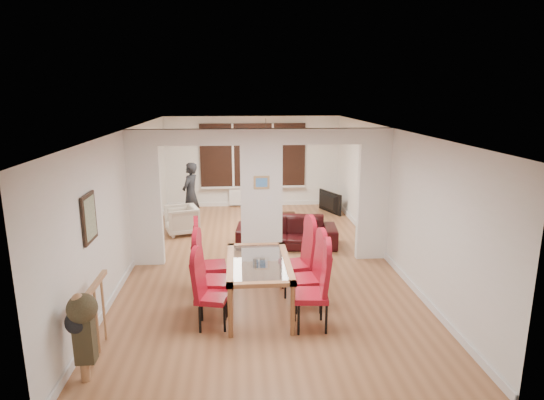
{
  "coord_description": "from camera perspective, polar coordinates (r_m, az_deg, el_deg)",
  "views": [
    {
      "loc": [
        -0.45,
        -8.5,
        3.27
      ],
      "look_at": [
        0.25,
        0.6,
        1.09
      ],
      "focal_mm": 30.0,
      "sensor_mm": 36.0,
      "label": 1
    }
  ],
  "objects": [
    {
      "name": "dining_chair_rc",
      "position": [
        7.52,
        3.04,
        -7.49
      ],
      "size": [
        0.56,
        0.56,
        1.17
      ],
      "primitive_type": null,
      "rotation": [
        0.0,
        0.0,
        0.21
      ],
      "color": "maroon",
      "rests_on": "floor"
    },
    {
      "name": "shoes",
      "position": [
        8.81,
        -1.64,
        -8.01
      ],
      "size": [
        0.23,
        0.25,
        0.1
      ],
      "primitive_type": null,
      "color": "black",
      "rests_on": "floor"
    },
    {
      "name": "divider_wall",
      "position": [
        8.74,
        -1.34,
        0.42
      ],
      "size": [
        5.0,
        0.18,
        2.6
      ],
      "primitive_type": "cube",
      "color": "white",
      "rests_on": "floor"
    },
    {
      "name": "dining_chair_rb",
      "position": [
        7.02,
        4.42,
        -9.28
      ],
      "size": [
        0.5,
        0.5,
        1.12
      ],
      "primitive_type": null,
      "rotation": [
        0.0,
        0.0,
        0.11
      ],
      "color": "maroon",
      "rests_on": "floor"
    },
    {
      "name": "sofa",
      "position": [
        9.85,
        1.84,
        -4.02
      ],
      "size": [
        2.22,
        1.04,
        0.63
      ],
      "primitive_type": "imported",
      "rotation": [
        0.0,
        0.0,
        -0.1
      ],
      "color": "black",
      "rests_on": "floor"
    },
    {
      "name": "floor",
      "position": [
        9.12,
        -1.3,
        -7.56
      ],
      "size": [
        5.0,
        9.0,
        0.01
      ],
      "primitive_type": "cube",
      "color": "#95603C",
      "rests_on": "ground"
    },
    {
      "name": "dining_chair_lb",
      "position": [
        6.95,
        -7.4,
        -9.42
      ],
      "size": [
        0.51,
        0.51,
        1.17
      ],
      "primitive_type": null,
      "rotation": [
        0.0,
        0.0,
        -0.11
      ],
      "color": "maroon",
      "rests_on": "floor"
    },
    {
      "name": "armchair",
      "position": [
        10.88,
        -11.27,
        -2.49
      ],
      "size": [
        0.89,
        0.9,
        0.66
      ],
      "primitive_type": "imported",
      "rotation": [
        0.0,
        0.0,
        -1.28
      ],
      "color": "#BDB0A0",
      "rests_on": "floor"
    },
    {
      "name": "person",
      "position": [
        11.51,
        -10.18,
        0.77
      ],
      "size": [
        0.67,
        0.56,
        1.57
      ],
      "primitive_type": "imported",
      "rotation": [
        0.0,
        0.0,
        -1.95
      ],
      "color": "black",
      "rests_on": "floor"
    },
    {
      "name": "bay_window_blinds",
      "position": [
        13.07,
        -2.41,
        5.65
      ],
      "size": [
        3.0,
        0.08,
        1.8
      ],
      "primitive_type": "cube",
      "color": "black",
      "rests_on": "room_walls"
    },
    {
      "name": "pillar_photo",
      "position": [
        8.58,
        -1.32,
        2.22
      ],
      "size": [
        0.3,
        0.03,
        0.25
      ],
      "primitive_type": "cube",
      "color": "#4C8CD8",
      "rests_on": "divider_wall"
    },
    {
      "name": "dining_chair_lc",
      "position": [
        7.51,
        -7.62,
        -7.61
      ],
      "size": [
        0.51,
        0.51,
        1.18
      ],
      "primitive_type": null,
      "rotation": [
        0.0,
        0.0,
        0.1
      ],
      "color": "maroon",
      "rests_on": "floor"
    },
    {
      "name": "room_walls",
      "position": [
        8.74,
        -1.34,
        0.42
      ],
      "size": [
        5.0,
        9.0,
        2.6
      ],
      "primitive_type": null,
      "color": "silver",
      "rests_on": "floor"
    },
    {
      "name": "bowl",
      "position": [
        11.52,
        1.01,
        -1.72
      ],
      "size": [
        0.23,
        0.23,
        0.06
      ],
      "primitive_type": "imported",
      "color": "black",
      "rests_on": "coffee_table"
    },
    {
      "name": "pendant_light",
      "position": [
        11.88,
        -0.78,
        8.03
      ],
      "size": [
        0.36,
        0.36,
        0.36
      ],
      "primitive_type": "sphere",
      "color": "orange",
      "rests_on": "room_walls"
    },
    {
      "name": "television",
      "position": [
        12.63,
        6.9,
        -0.3
      ],
      "size": [
        0.98,
        0.52,
        0.58
      ],
      "primitive_type": "imported",
      "rotation": [
        0.0,
        0.0,
        1.98
      ],
      "color": "black",
      "rests_on": "floor"
    },
    {
      "name": "wall_poster",
      "position": [
        6.64,
        -21.96,
        -2.11
      ],
      "size": [
        0.04,
        0.52,
        0.67
      ],
      "primitive_type": "cube",
      "color": "gray",
      "rests_on": "room_walls"
    },
    {
      "name": "dining_table",
      "position": [
        7.04,
        -1.67,
        -10.64
      ],
      "size": [
        0.95,
        1.69,
        0.79
      ],
      "primitive_type": null,
      "color": "#905A35",
      "rests_on": "floor"
    },
    {
      "name": "stair_newel",
      "position": [
        6.22,
        -21.32,
        -13.44
      ],
      "size": [
        0.4,
        1.2,
        1.1
      ],
      "primitive_type": null,
      "color": "#A4734B",
      "rests_on": "floor"
    },
    {
      "name": "radiator",
      "position": [
        13.25,
        -2.36,
        0.48
      ],
      "size": [
        1.4,
        0.08,
        0.5
      ],
      "primitive_type": "cube",
      "color": "white",
      "rests_on": "floor"
    },
    {
      "name": "dining_chair_ra",
      "position": [
        6.48,
        4.89,
        -11.12
      ],
      "size": [
        0.5,
        0.5,
        1.16
      ],
      "primitive_type": null,
      "rotation": [
        0.0,
        0.0,
        -0.09
      ],
      "color": "maroon",
      "rests_on": "floor"
    },
    {
      "name": "bottle",
      "position": [
        11.43,
        0.53,
        -1.25
      ],
      "size": [
        0.07,
        0.07,
        0.28
      ],
      "primitive_type": "cylinder",
      "color": "#143F19",
      "rests_on": "coffee_table"
    },
    {
      "name": "coffee_table",
      "position": [
        11.59,
        0.53,
        -2.35
      ],
      "size": [
        1.11,
        0.79,
        0.23
      ],
      "primitive_type": null,
      "rotation": [
        0.0,
        0.0,
        -0.33
      ],
      "color": "black",
      "rests_on": "floor"
    },
    {
      "name": "dining_chair_la",
      "position": [
        6.57,
        -7.52,
        -11.37
      ],
      "size": [
        0.51,
        0.51,
        1.05
      ],
      "primitive_type": null,
      "rotation": [
        0.0,
        0.0,
        -0.24
      ],
      "color": "maroon",
      "rests_on": "floor"
    }
  ]
}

